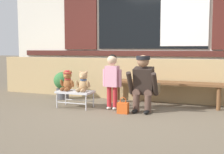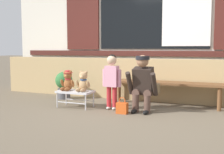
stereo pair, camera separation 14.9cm
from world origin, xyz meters
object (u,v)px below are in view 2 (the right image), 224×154
at_px(teddy_bear_plain, 83,82).
at_px(child_standing, 112,76).
at_px(small_display_bench, 75,93).
at_px(potted_plant, 64,84).
at_px(adult_crouching, 144,83).
at_px(handbag_on_ground, 122,108).
at_px(wooden_bench_long, 165,85).
at_px(teddy_bear_with_hat, 68,81).

distance_m(teddy_bear_plain, child_standing, 0.54).
relative_size(small_display_bench, potted_plant, 1.12).
xyz_separation_m(small_display_bench, child_standing, (0.68, 0.09, 0.33)).
bearing_deg(adult_crouching, potted_plant, 164.53).
relative_size(adult_crouching, handbag_on_ground, 3.49).
relative_size(small_display_bench, handbag_on_ground, 2.35).
bearing_deg(wooden_bench_long, potted_plant, -175.62).
bearing_deg(potted_plant, child_standing, -23.03).
xyz_separation_m(wooden_bench_long, teddy_bear_with_hat, (-1.59, -0.82, 0.10)).
bearing_deg(teddy_bear_with_hat, potted_plant, 127.56).
xyz_separation_m(small_display_bench, adult_crouching, (1.23, 0.14, 0.21)).
height_order(small_display_bench, teddy_bear_with_hat, teddy_bear_with_hat).
bearing_deg(handbag_on_ground, teddy_bear_with_hat, 172.83).
relative_size(child_standing, adult_crouching, 1.01).
bearing_deg(teddy_bear_plain, child_standing, 10.09).
height_order(teddy_bear_plain, potted_plant, teddy_bear_plain).
xyz_separation_m(wooden_bench_long, teddy_bear_plain, (-1.27, -0.82, 0.09)).
xyz_separation_m(teddy_bear_plain, adult_crouching, (1.07, 0.14, 0.02)).
height_order(teddy_bear_plain, handbag_on_ground, teddy_bear_plain).
height_order(wooden_bench_long, child_standing, child_standing).
bearing_deg(teddy_bear_with_hat, small_display_bench, -0.77).
relative_size(adult_crouching, potted_plant, 1.67).
height_order(small_display_bench, child_standing, child_standing).
height_order(teddy_bear_plain, adult_crouching, adult_crouching).
height_order(wooden_bench_long, teddy_bear_with_hat, teddy_bear_with_hat).
bearing_deg(adult_crouching, teddy_bear_with_hat, -174.40).
relative_size(wooden_bench_long, teddy_bear_plain, 5.78).
relative_size(wooden_bench_long, handbag_on_ground, 7.72).
xyz_separation_m(small_display_bench, handbag_on_ground, (0.96, -0.14, -0.17)).
bearing_deg(potted_plant, teddy_bear_plain, -38.65).
relative_size(teddy_bear_plain, potted_plant, 0.64).
xyz_separation_m(teddy_bear_plain, handbag_on_ground, (0.80, -0.14, -0.37)).
distance_m(handbag_on_ground, potted_plant, 1.83).
distance_m(small_display_bench, child_standing, 0.76).
relative_size(small_display_bench, adult_crouching, 0.67).
height_order(wooden_bench_long, handbag_on_ground, wooden_bench_long).
distance_m(small_display_bench, potted_plant, 0.95).
distance_m(wooden_bench_long, small_display_bench, 1.66).
xyz_separation_m(teddy_bear_with_hat, teddy_bear_plain, (0.32, -0.00, -0.01)).
distance_m(wooden_bench_long, potted_plant, 2.11).
distance_m(child_standing, handbag_on_ground, 0.62).
relative_size(teddy_bear_plain, child_standing, 0.38).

